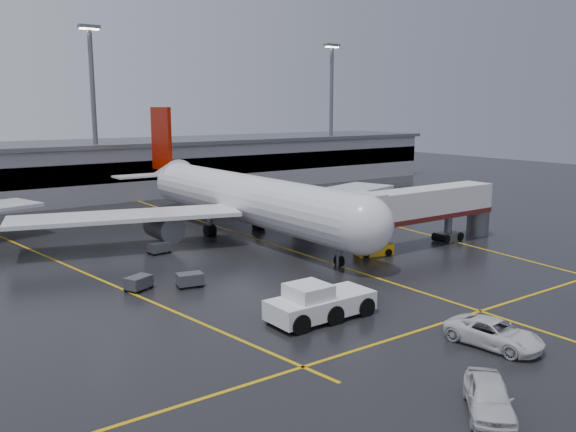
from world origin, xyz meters
TOP-DOWN VIEW (x-y plane):
  - ground at (0.00, 0.00)m, footprint 220.00×220.00m
  - apron_line_centre at (0.00, 0.00)m, footprint 0.25×90.00m
  - apron_line_stop at (0.00, -22.00)m, footprint 60.00×0.25m
  - apron_line_left at (-20.00, 10.00)m, footprint 9.99×69.35m
  - apron_line_right at (18.00, 10.00)m, footprint 7.57×69.64m
  - terminal at (0.00, 47.93)m, footprint 122.00×19.00m
  - light_mast_mid at (-5.00, 42.00)m, footprint 3.00×1.20m
  - light_mast_right at (40.00, 42.00)m, footprint 3.00×1.20m
  - main_airliner at (0.00, 9.70)m, footprint 48.80×45.60m
  - jet_bridge at (11.87, -6.00)m, footprint 19.90×3.40m
  - pushback_tractor at (-10.12, -16.63)m, footprint 7.51×3.25m
  - belt_loader at (5.33, -5.88)m, footprint 3.86×2.46m
  - service_van_a at (-4.57, -26.32)m, footprint 3.35×6.04m
  - service_van_d at (-11.64, -31.04)m, footprint 4.96×4.87m
  - baggage_cart_a at (-13.70, -4.95)m, footprint 2.23×1.69m
  - baggage_cart_b at (-17.30, -3.39)m, footprint 2.36×2.02m
  - baggage_cart_c at (-11.08, 6.71)m, footprint 2.14×1.53m

SIDE VIEW (x-z plane):
  - ground at x=0.00m, z-range 0.00..0.00m
  - apron_line_centre at x=0.00m, z-range 0.00..0.02m
  - apron_line_stop at x=0.00m, z-range 0.00..0.02m
  - apron_line_left at x=-20.00m, z-range 0.00..0.02m
  - apron_line_right at x=18.00m, z-range 0.00..0.02m
  - belt_loader at x=5.33m, z-range -0.58..1.70m
  - baggage_cart_a at x=-13.70m, z-range 0.07..1.19m
  - baggage_cart_b at x=-17.30m, z-range 0.07..1.19m
  - baggage_cart_c at x=-11.08m, z-range 0.07..1.19m
  - service_van_a at x=-4.57m, z-range 0.00..1.60m
  - service_van_d at x=-11.64m, z-range 0.00..1.69m
  - pushback_tractor at x=-10.12m, z-range -0.27..2.40m
  - jet_bridge at x=11.87m, z-range 0.91..6.96m
  - main_airliner at x=0.00m, z-range -2.84..11.26m
  - terminal at x=0.00m, z-range 0.02..8.62m
  - light_mast_mid at x=-5.00m, z-range 1.75..27.20m
  - light_mast_right at x=40.00m, z-range 1.75..27.20m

